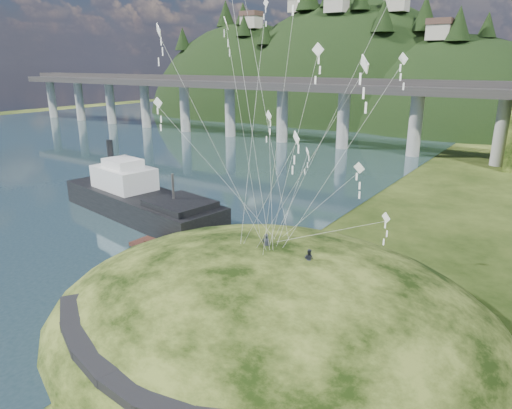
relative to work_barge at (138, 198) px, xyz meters
The scene contains 10 objects.
ground 22.29m from the work_barge, 35.12° to the right, with size 320.00×320.00×0.00m, color black.
water 56.59m from the work_barge, 162.25° to the left, with size 240.00×240.00×0.00m, color #2A444D.
grass_hill 28.51m from the work_barge, 22.37° to the right, with size 36.00×32.00×13.00m.
footpath 34.09m from the work_barge, 41.31° to the right, with size 22.29×5.84×0.83m.
bridge 58.39m from the work_barge, 98.25° to the left, with size 160.00×11.00×15.00m.
far_ridge 112.74m from the work_barge, 103.09° to the left, with size 153.00×70.00×94.50m.
work_barge is the anchor object (origin of this frame).
wooden_dock 16.71m from the work_barge, 25.45° to the right, with size 15.47×3.12×1.10m.
kite_flyers 28.87m from the work_barge, 19.69° to the right, with size 4.57×0.97×1.86m.
kite_swarm 32.41m from the work_barge, 20.29° to the right, with size 18.64×17.82×21.90m.
Camera 1 is at (24.15, -23.65, 18.14)m, focal length 32.00 mm.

